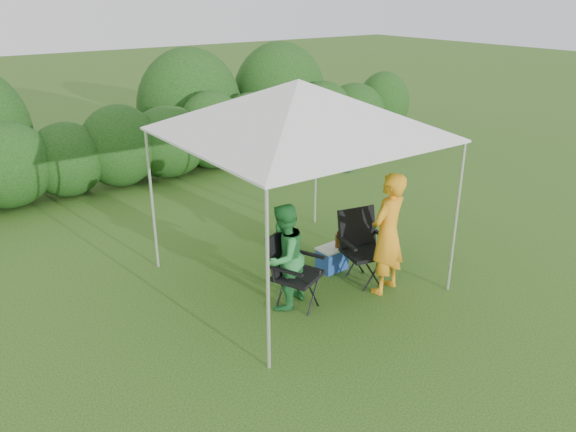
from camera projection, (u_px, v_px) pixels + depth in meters
ground at (319, 291)px, 7.77m from camera, size 70.00×70.00×0.00m
hedge at (149, 143)px, 12.03m from camera, size 15.68×1.53×1.80m
canopy at (298, 108)px, 7.22m from camera, size 3.10×3.10×2.83m
chair_right at (362, 242)px, 7.90m from camera, size 0.73×0.68×1.03m
chair_left at (291, 265)px, 7.24m from camera, size 0.76×0.74×1.01m
man at (388, 234)px, 7.49m from camera, size 0.70×0.55×1.70m
woman at (283, 257)px, 7.16m from camera, size 0.84×0.76×1.41m
cooler at (332, 258)px, 8.31m from camera, size 0.45×0.34×0.36m
bottle at (338, 239)px, 8.20m from camera, size 0.07×0.07×0.26m
lawn_toy at (335, 166)px, 12.82m from camera, size 0.57×0.48×0.29m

